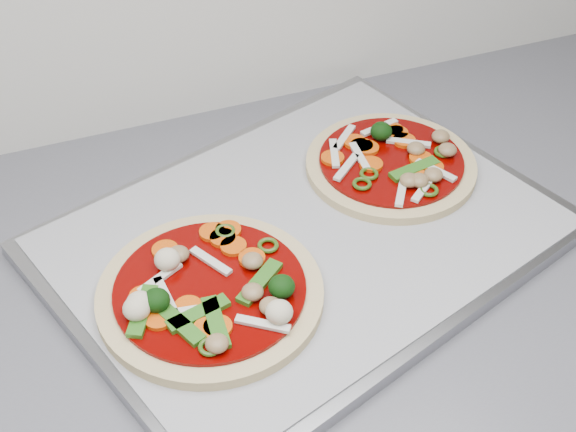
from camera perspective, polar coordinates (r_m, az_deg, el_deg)
name	(u,v)px	position (r m, az deg, el deg)	size (l,w,h in m)	color
countertop	(313,287)	(0.79, 1.81, -5.04)	(3.60, 0.60, 0.04)	#5A5A61
baking_tray	(304,237)	(0.80, 1.15, -1.53)	(0.48, 0.35, 0.02)	gray
parchment	(304,231)	(0.79, 1.16, -1.06)	(0.46, 0.33, 0.00)	#9F9FA4
pizza_left	(209,293)	(0.72, -5.67, -5.45)	(0.27, 0.27, 0.03)	tan
pizza_right	(393,163)	(0.87, 7.46, 3.78)	(0.24, 0.24, 0.03)	tan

